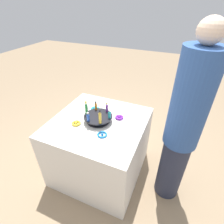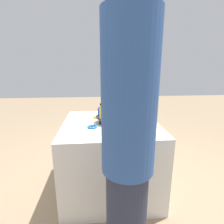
{
  "view_description": "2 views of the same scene",
  "coord_description": "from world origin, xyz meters",
  "px_view_note": "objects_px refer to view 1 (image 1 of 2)",
  "views": [
    {
      "loc": [
        -0.72,
        1.31,
        1.88
      ],
      "look_at": [
        -0.16,
        -0.01,
        0.92
      ],
      "focal_mm": 28.0,
      "sensor_mm": 36.0,
      "label": 1
    },
    {
      "loc": [
        -1.73,
        0.13,
        1.34
      ],
      "look_at": [
        -0.13,
        -0.01,
        0.91
      ],
      "focal_mm": 28.0,
      "sensor_mm": 36.0,
      "label": 2
    }
  ],
  "objects_px": {
    "bottle_green": "(86,108)",
    "bottle_gold": "(100,117)",
    "person_figure": "(183,129)",
    "bottle_orange": "(96,106)",
    "bottle_purple": "(107,107)",
    "display_stand": "(98,118)",
    "ribbon_bow_purple": "(119,117)",
    "ribbon_bow_teal": "(95,109)",
    "ribbon_bow_gold": "(76,123)",
    "bottle_blue": "(88,117)",
    "bottle_teal": "(110,114)",
    "ribbon_bow_blue": "(102,135)"
  },
  "relations": [
    {
      "from": "ribbon_bow_teal",
      "to": "bottle_orange",
      "type": "bearing_deg",
      "value": 125.45
    },
    {
      "from": "bottle_teal",
      "to": "ribbon_bow_purple",
      "type": "relative_size",
      "value": 1.06
    },
    {
      "from": "bottle_gold",
      "to": "ribbon_bow_teal",
      "type": "distance_m",
      "value": 0.38
    },
    {
      "from": "bottle_teal",
      "to": "person_figure",
      "type": "xyz_separation_m",
      "value": [
        -0.7,
        -0.02,
        0.02
      ]
    },
    {
      "from": "bottle_teal",
      "to": "person_figure",
      "type": "relative_size",
      "value": 0.05
    },
    {
      "from": "bottle_gold",
      "to": "ribbon_bow_gold",
      "type": "bearing_deg",
      "value": 7.95
    },
    {
      "from": "bottle_gold",
      "to": "bottle_purple",
      "type": "bearing_deg",
      "value": -82.99
    },
    {
      "from": "display_stand",
      "to": "bottle_purple",
      "type": "xyz_separation_m",
      "value": [
        -0.05,
        -0.12,
        0.08
      ]
    },
    {
      "from": "display_stand",
      "to": "bottle_orange",
      "type": "relative_size",
      "value": 3.03
    },
    {
      "from": "bottle_orange",
      "to": "bottle_blue",
      "type": "relative_size",
      "value": 0.99
    },
    {
      "from": "bottle_green",
      "to": "bottle_gold",
      "type": "relative_size",
      "value": 1.0
    },
    {
      "from": "bottle_purple",
      "to": "ribbon_bow_purple",
      "type": "bearing_deg",
      "value": -171.2
    },
    {
      "from": "bottle_gold",
      "to": "ribbon_bow_blue",
      "type": "distance_m",
      "value": 0.17
    },
    {
      "from": "display_stand",
      "to": "bottle_purple",
      "type": "height_order",
      "value": "bottle_purple"
    },
    {
      "from": "bottle_blue",
      "to": "bottle_purple",
      "type": "relative_size",
      "value": 0.96
    },
    {
      "from": "bottle_orange",
      "to": "bottle_blue",
      "type": "height_order",
      "value": "bottle_blue"
    },
    {
      "from": "bottle_green",
      "to": "ribbon_bow_gold",
      "type": "xyz_separation_m",
      "value": [
        0.06,
        0.12,
        -0.13
      ]
    },
    {
      "from": "bottle_green",
      "to": "bottle_teal",
      "type": "distance_m",
      "value": 0.25
    },
    {
      "from": "person_figure",
      "to": "bottle_orange",
      "type": "bearing_deg",
      "value": -6.6
    },
    {
      "from": "bottle_orange",
      "to": "bottle_teal",
      "type": "height_order",
      "value": "bottle_orange"
    },
    {
      "from": "ribbon_bow_teal",
      "to": "ribbon_bow_blue",
      "type": "distance_m",
      "value": 0.46
    },
    {
      "from": "bottle_teal",
      "to": "display_stand",
      "type": "bearing_deg",
      "value": 7.01
    },
    {
      "from": "bottle_gold",
      "to": "bottle_purple",
      "type": "xyz_separation_m",
      "value": [
        0.03,
        -0.22,
        -0.02
      ]
    },
    {
      "from": "bottle_blue",
      "to": "person_figure",
      "type": "height_order",
      "value": "person_figure"
    },
    {
      "from": "bottle_teal",
      "to": "bottle_purple",
      "type": "xyz_separation_m",
      "value": [
        0.08,
        -0.1,
        0.0
      ]
    },
    {
      "from": "bottle_blue",
      "to": "bottle_gold",
      "type": "relative_size",
      "value": 0.65
    },
    {
      "from": "bottle_blue",
      "to": "ribbon_bow_gold",
      "type": "height_order",
      "value": "bottle_blue"
    },
    {
      "from": "bottle_orange",
      "to": "ribbon_bow_blue",
      "type": "xyz_separation_m",
      "value": [
        -0.21,
        0.29,
        -0.11
      ]
    },
    {
      "from": "ribbon_bow_teal",
      "to": "bottle_purple",
      "type": "bearing_deg",
      "value": 159.17
    },
    {
      "from": "ribbon_bow_blue",
      "to": "person_figure",
      "type": "distance_m",
      "value": 0.73
    },
    {
      "from": "display_stand",
      "to": "ribbon_bow_blue",
      "type": "xyz_separation_m",
      "value": [
        -0.14,
        0.19,
        -0.03
      ]
    },
    {
      "from": "display_stand",
      "to": "ribbon_bow_gold",
      "type": "bearing_deg",
      "value": 36.3
    },
    {
      "from": "bottle_blue",
      "to": "ribbon_bow_purple",
      "type": "height_order",
      "value": "bottle_blue"
    },
    {
      "from": "bottle_orange",
      "to": "ribbon_bow_purple",
      "type": "height_order",
      "value": "bottle_orange"
    },
    {
      "from": "bottle_teal",
      "to": "ribbon_bow_teal",
      "type": "relative_size",
      "value": 0.91
    },
    {
      "from": "ribbon_bow_teal",
      "to": "person_figure",
      "type": "height_order",
      "value": "person_figure"
    },
    {
      "from": "bottle_purple",
      "to": "ribbon_bow_teal",
      "type": "bearing_deg",
      "value": -20.83
    },
    {
      "from": "person_figure",
      "to": "ribbon_bow_blue",
      "type": "bearing_deg",
      "value": 15.46
    },
    {
      "from": "ribbon_bow_teal",
      "to": "person_figure",
      "type": "xyz_separation_m",
      "value": [
        -0.96,
        0.15,
        0.12
      ]
    },
    {
      "from": "bottle_purple",
      "to": "person_figure",
      "type": "bearing_deg",
      "value": 174.19
    },
    {
      "from": "bottle_teal",
      "to": "ribbon_bow_blue",
      "type": "xyz_separation_m",
      "value": [
        -0.01,
        0.2,
        -0.1
      ]
    },
    {
      "from": "bottle_blue",
      "to": "person_figure",
      "type": "distance_m",
      "value": 0.88
    },
    {
      "from": "ribbon_bow_gold",
      "to": "bottle_green",
      "type": "bearing_deg",
      "value": -116.91
    },
    {
      "from": "bottle_orange",
      "to": "bottle_teal",
      "type": "bearing_deg",
      "value": 157.01
    },
    {
      "from": "bottle_gold",
      "to": "ribbon_bow_purple",
      "type": "relative_size",
      "value": 1.71
    },
    {
      "from": "bottle_blue",
      "to": "bottle_purple",
      "type": "xyz_separation_m",
      "value": [
        -0.1,
        -0.23,
        0.0
      ]
    },
    {
      "from": "ribbon_bow_gold",
      "to": "ribbon_bow_purple",
      "type": "xyz_separation_m",
      "value": [
        -0.37,
        -0.27,
        0.0
      ]
    },
    {
      "from": "display_stand",
      "to": "bottle_blue",
      "type": "xyz_separation_m",
      "value": [
        0.05,
        0.12,
        0.08
      ]
    },
    {
      "from": "ribbon_bow_teal",
      "to": "person_figure",
      "type": "bearing_deg",
      "value": 171.15
    },
    {
      "from": "display_stand",
      "to": "ribbon_bow_purple",
      "type": "distance_m",
      "value": 0.23
    }
  ]
}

